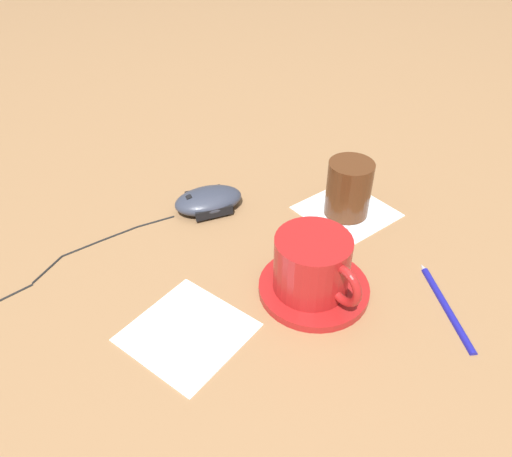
{
  "coord_description": "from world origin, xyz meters",
  "views": [
    {
      "loc": [
        -0.15,
        -0.48,
        0.44
      ],
      "look_at": [
        -0.03,
        0.02,
        0.03
      ],
      "focal_mm": 35.0,
      "sensor_mm": 36.0,
      "label": 1
    }
  ],
  "objects_px": {
    "coffee_cup": "(313,264)",
    "pen": "(446,304)",
    "computer_mouse": "(208,200)",
    "drinking_glass": "(349,189)",
    "saucer": "(314,288)"
  },
  "relations": [
    {
      "from": "coffee_cup",
      "to": "computer_mouse",
      "type": "distance_m",
      "value": 0.22
    },
    {
      "from": "saucer",
      "to": "drinking_glass",
      "type": "height_order",
      "value": "drinking_glass"
    },
    {
      "from": "pen",
      "to": "computer_mouse",
      "type": "bearing_deg",
      "value": 132.8
    },
    {
      "from": "computer_mouse",
      "to": "pen",
      "type": "height_order",
      "value": "computer_mouse"
    },
    {
      "from": "pen",
      "to": "drinking_glass",
      "type": "bearing_deg",
      "value": 102.92
    },
    {
      "from": "coffee_cup",
      "to": "computer_mouse",
      "type": "xyz_separation_m",
      "value": [
        -0.09,
        0.2,
        -0.03
      ]
    },
    {
      "from": "saucer",
      "to": "drinking_glass",
      "type": "xyz_separation_m",
      "value": [
        0.1,
        0.14,
        0.04
      ]
    },
    {
      "from": "computer_mouse",
      "to": "drinking_glass",
      "type": "bearing_deg",
      "value": -16.57
    },
    {
      "from": "computer_mouse",
      "to": "pen",
      "type": "relative_size",
      "value": 0.75
    },
    {
      "from": "coffee_cup",
      "to": "pen",
      "type": "bearing_deg",
      "value": -21.83
    },
    {
      "from": "drinking_glass",
      "to": "saucer",
      "type": "bearing_deg",
      "value": -124.57
    },
    {
      "from": "saucer",
      "to": "computer_mouse",
      "type": "height_order",
      "value": "computer_mouse"
    },
    {
      "from": "computer_mouse",
      "to": "pen",
      "type": "xyz_separation_m",
      "value": [
        0.24,
        -0.26,
        -0.01
      ]
    },
    {
      "from": "saucer",
      "to": "computer_mouse",
      "type": "relative_size",
      "value": 1.24
    },
    {
      "from": "coffee_cup",
      "to": "drinking_glass",
      "type": "xyz_separation_m",
      "value": [
        0.1,
        0.14,
        -0.0
      ]
    }
  ]
}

